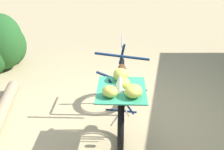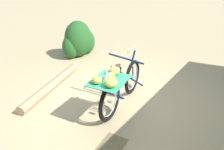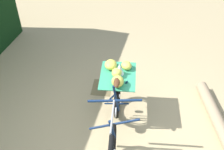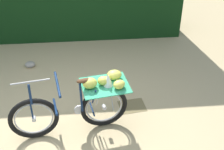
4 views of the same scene
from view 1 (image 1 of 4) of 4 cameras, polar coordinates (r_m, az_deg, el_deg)
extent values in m
plane|color=tan|center=(4.13, 3.15, -8.77)|extent=(60.00, 60.00, 0.00)
torus|color=black|center=(4.36, 1.91, -1.44)|extent=(0.73, 0.09, 0.73)
torus|color=#B7B7BC|center=(4.36, 1.91, -1.44)|extent=(0.57, 0.04, 0.57)
cylinder|color=#B7B7BC|center=(4.36, 1.91, -1.44)|extent=(0.06, 0.08, 0.06)
torus|color=black|center=(3.44, 1.76, -8.85)|extent=(0.73, 0.09, 0.73)
torus|color=#B7B7BC|center=(3.44, 1.76, -8.85)|extent=(0.57, 0.04, 0.57)
cylinder|color=#B7B7BC|center=(3.44, 1.76, -8.85)|extent=(0.06, 0.08, 0.06)
cylinder|color=#0F2347|center=(4.00, 1.90, -1.27)|extent=(0.06, 0.70, 0.30)
cylinder|color=#0F2347|center=(3.79, 1.97, 3.65)|extent=(0.06, 0.71, 0.11)
cylinder|color=#0F2347|center=(3.61, 1.87, -2.28)|extent=(0.04, 0.11, 0.49)
cylinder|color=#0F2347|center=(3.60, 1.79, -7.02)|extent=(0.04, 0.38, 0.05)
cylinder|color=#0F2347|center=(3.46, 1.83, -4.33)|extent=(0.03, 0.32, 0.47)
cylinder|color=#0F2347|center=(4.31, 1.93, 0.42)|extent=(0.03, 0.05, 0.30)
cylinder|color=#0F2347|center=(4.19, 1.99, 4.06)|extent=(0.04, 0.10, 0.30)
cylinder|color=gray|center=(4.09, 2.02, 6.66)|extent=(0.52, 0.04, 0.02)
ellipsoid|color=#4C2D19|center=(3.44, 1.92, 1.37)|extent=(0.22, 0.10, 0.06)
cylinder|color=#B7B7BC|center=(3.75, 1.83, -5.35)|extent=(0.16, 0.03, 0.16)
cylinder|color=#B7B7BC|center=(3.43, 1.82, -5.31)|extent=(0.02, 0.20, 0.39)
cylinder|color=#B7B7BC|center=(3.24, 1.78, -7.10)|extent=(0.02, 0.24, 0.39)
cube|color=brown|center=(3.23, 1.84, -3.16)|extent=(0.61, 0.46, 0.02)
cube|color=#33936B|center=(3.22, 1.85, -2.87)|extent=(0.70, 0.56, 0.01)
ellipsoid|color=#CCC64C|center=(3.04, -0.42, -3.22)|extent=(0.24, 0.23, 0.12)
ellipsoid|color=#CCC64C|center=(3.39, 1.74, 0.06)|extent=(0.22, 0.19, 0.15)
ellipsoid|color=#CCC64C|center=(3.04, 4.21, -3.13)|extent=(0.22, 0.19, 0.13)
ellipsoid|color=#CCC64C|center=(3.20, 2.21, -1.63)|extent=(0.19, 0.16, 0.13)
cone|color=white|center=(3.14, 1.50, -1.48)|extent=(0.14, 0.14, 0.20)
ellipsoid|color=#235623|center=(6.03, -20.66, 6.03)|extent=(0.88, 0.79, 1.09)
ellipsoid|color=#235623|center=(6.31, -18.80, 5.47)|extent=(0.60, 0.54, 0.77)
cylinder|color=#4C3823|center=(6.16, -20.08, 2.16)|extent=(0.08, 0.08, 0.22)
camera|label=2|loc=(1.40, 86.03, 7.37)|focal=33.48mm
camera|label=3|loc=(6.22, 0.55, 35.55)|focal=44.29mm
camera|label=4|loc=(5.33, -48.98, 30.68)|focal=50.79mm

